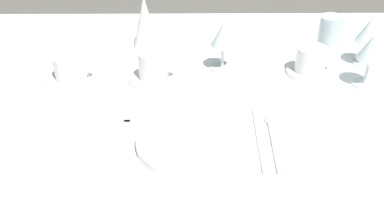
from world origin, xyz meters
name	(u,v)px	position (x,y,z in m)	size (l,w,h in m)	color
dining_table	(206,120)	(0.00, 0.00, 0.66)	(1.80, 1.11, 0.74)	white
dinner_plate	(192,142)	(-0.04, -0.22, 0.75)	(0.25, 0.25, 0.02)	white
fork_outer	(124,136)	(-0.19, -0.18, 0.74)	(0.02, 0.20, 0.00)	beige
dinner_knife	(261,141)	(0.11, -0.21, 0.74)	(0.02, 0.24, 0.00)	beige
spoon_soup	(273,135)	(0.14, -0.19, 0.74)	(0.03, 0.22, 0.01)	beige
saucer_left	(309,72)	(0.29, 0.11, 0.74)	(0.12, 0.12, 0.01)	white
coffee_cup_left	(311,59)	(0.29, 0.11, 0.79)	(0.11, 0.08, 0.07)	white
saucer_right	(154,79)	(-0.14, 0.07, 0.74)	(0.13, 0.13, 0.01)	white
coffee_cup_right	(154,65)	(-0.14, 0.07, 0.79)	(0.10, 0.08, 0.07)	white
saucer_far	(72,79)	(-0.36, 0.07, 0.74)	(0.14, 0.14, 0.01)	white
coffee_cup_far	(70,67)	(-0.36, 0.07, 0.78)	(0.11, 0.08, 0.07)	white
wine_glass_centre	(372,50)	(0.42, 0.04, 0.84)	(0.07, 0.07, 0.15)	silver
wine_glass_left	(223,37)	(0.05, 0.14, 0.84)	(0.07, 0.07, 0.14)	silver
wine_glass_right	(370,32)	(0.46, 0.16, 0.84)	(0.07, 0.07, 0.14)	silver
drink_tumbler	(329,39)	(0.37, 0.22, 0.79)	(0.07, 0.07, 0.12)	silver
napkin_folded	(145,23)	(-0.18, 0.27, 0.82)	(0.08, 0.08, 0.17)	white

